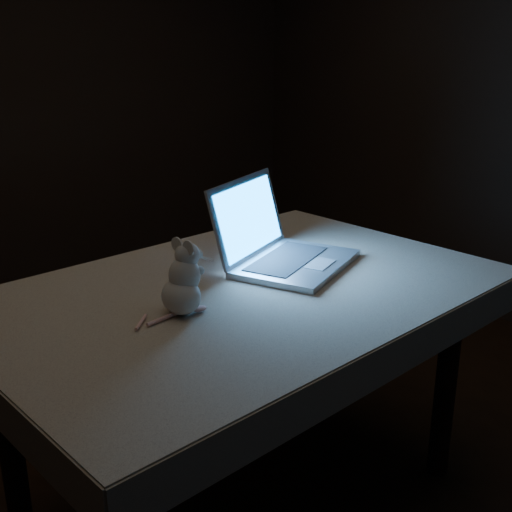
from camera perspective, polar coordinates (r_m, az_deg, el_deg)
floor at (r=2.75m, az=-6.00°, el=-17.49°), size 5.00×5.00×0.00m
table at (r=2.30m, az=-1.11°, el=-12.78°), size 1.70×1.23×0.84m
tablecloth at (r=2.08m, az=-2.65°, el=-4.85°), size 1.98×1.64×0.12m
laptop at (r=2.24m, az=3.68°, el=2.73°), size 0.58×0.56×0.31m
plush_mouse at (r=1.87m, az=-6.74°, el=-1.94°), size 0.20×0.20×0.23m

